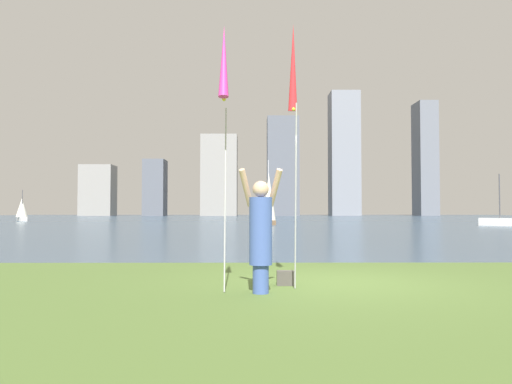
# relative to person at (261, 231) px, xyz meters

# --- Properties ---
(ground) EXTENTS (120.00, 138.00, 0.12)m
(ground) POSITION_rel_person_xyz_m (1.39, 52.15, -1.02)
(ground) COLOR #4C662D
(person) EXTENTS (0.72, 0.53, 1.96)m
(person) POSITION_rel_person_xyz_m (0.00, 0.00, 0.00)
(person) COLOR #3F59A5
(person) RESTS_ON ground
(kite_flag_left) EXTENTS (0.16, 0.84, 4.18)m
(kite_flag_left) POSITION_rel_person_xyz_m (-0.57, -0.21, 2.52)
(kite_flag_left) COLOR #B2B2B7
(kite_flag_left) RESTS_ON ground
(kite_flag_right) EXTENTS (0.16, 0.82, 4.51)m
(kite_flag_right) POSITION_rel_person_xyz_m (0.57, 0.68, 2.70)
(kite_flag_right) COLOR #B2B2B7
(kite_flag_right) RESTS_ON ground
(bag) EXTENTS (0.30, 0.18, 0.25)m
(bag) POSITION_rel_person_xyz_m (0.44, 0.81, -0.84)
(bag) COLOR #4C4742
(bag) RESTS_ON ground
(sailboat_3) EXTENTS (2.67, 2.78, 4.23)m
(sailboat_3) POSITION_rel_person_xyz_m (19.95, 32.33, -0.60)
(sailboat_3) COLOR white
(sailboat_3) RESTS_ON ground
(sailboat_6) EXTENTS (2.00, 2.48, 3.62)m
(sailboat_6) POSITION_rel_person_xyz_m (-26.69, 49.55, 0.36)
(sailboat_6) COLOR silver
(sailboat_6) RESTS_ON ground
(sailboat_8) EXTENTS (1.42, 2.51, 5.65)m
(sailboat_8) POSITION_rel_person_xyz_m (1.29, 35.27, 1.24)
(sailboat_8) COLOR brown
(sailboat_8) RESTS_ON ground
(skyline_tower_0) EXTENTS (7.02, 5.41, 11.08)m
(skyline_tower_0) POSITION_rel_person_xyz_m (-34.05, 101.23, 4.58)
(skyline_tower_0) COLOR gray
(skyline_tower_0) RESTS_ON ground
(skyline_tower_1) EXTENTS (4.47, 5.42, 12.06)m
(skyline_tower_1) POSITION_rel_person_xyz_m (-21.10, 99.01, 5.07)
(skyline_tower_1) COLOR #565B66
(skyline_tower_1) RESTS_ON ground
(skyline_tower_2) EXTENTS (7.71, 5.67, 17.40)m
(skyline_tower_2) POSITION_rel_person_xyz_m (-7.29, 99.45, 7.74)
(skyline_tower_2) COLOR gray
(skyline_tower_2) RESTS_ON ground
(skyline_tower_3) EXTENTS (6.69, 5.26, 21.08)m
(skyline_tower_3) POSITION_rel_person_xyz_m (6.37, 98.06, 9.58)
(skyline_tower_3) COLOR #565B66
(skyline_tower_3) RESTS_ON ground
(skyline_tower_4) EXTENTS (6.41, 6.02, 27.62)m
(skyline_tower_4) POSITION_rel_person_xyz_m (20.45, 102.96, 12.84)
(skyline_tower_4) COLOR gray
(skyline_tower_4) RESTS_ON ground
(skyline_tower_5) EXTENTS (4.14, 6.28, 25.43)m
(skyline_tower_5) POSITION_rel_person_xyz_m (38.69, 103.09, 11.75)
(skyline_tower_5) COLOR slate
(skyline_tower_5) RESTS_ON ground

